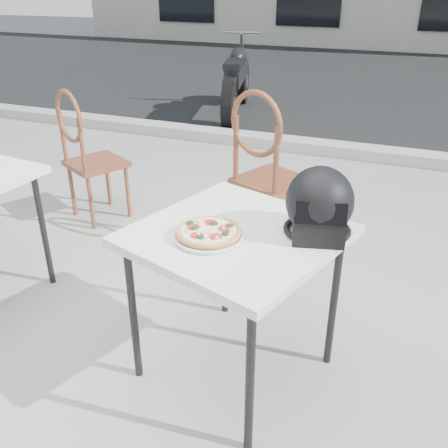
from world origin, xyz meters
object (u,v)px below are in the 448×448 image
(motorcycle, at_px, (237,81))
(cafe_chair_side, at_px, (86,149))
(pizza, at_px, (208,231))
(cafe_table_main, at_px, (236,246))
(plate, at_px, (208,236))
(cafe_chair_main, at_px, (265,164))
(helmet, at_px, (319,206))

(motorcycle, bearing_deg, cafe_chair_side, -102.44)
(cafe_chair_side, bearing_deg, pizza, 168.56)
(cafe_chair_side, bearing_deg, motorcycle, -61.43)
(cafe_table_main, relative_size, plate, 3.29)
(cafe_chair_main, xyz_separation_m, cafe_chair_side, (-1.38, -0.03, -0.05))
(plate, height_order, helmet, helmet)
(motorcycle, bearing_deg, cafe_chair_main, -80.03)
(plate, relative_size, pizza, 0.88)
(pizza, xyz_separation_m, cafe_chair_side, (-1.52, 1.26, -0.22))
(plate, relative_size, helmet, 0.86)
(plate, relative_size, motorcycle, 0.15)
(helmet, height_order, motorcycle, helmet)
(helmet, distance_m, cafe_chair_main, 1.25)
(cafe_table_main, bearing_deg, cafe_chair_main, 100.82)
(plate, height_order, cafe_chair_main, cafe_chair_main)
(plate, relative_size, cafe_chair_side, 0.30)
(cafe_chair_side, bearing_deg, helmet, 179.45)
(pizza, relative_size, cafe_chair_side, 0.34)
(cafe_table_main, height_order, pizza, pizza)
(plate, height_order, pizza, pizza)
(helmet, xyz_separation_m, cafe_chair_side, (-1.93, 1.06, -0.32))
(cafe_chair_side, bearing_deg, cafe_table_main, 172.29)
(pizza, relative_size, cafe_chair_main, 0.31)
(pizza, relative_size, motorcycle, 0.17)
(cafe_chair_side, distance_m, motorcycle, 3.38)
(plate, distance_m, pizza, 0.02)
(cafe_chair_main, distance_m, motorcycle, 3.63)
(cafe_chair_main, bearing_deg, cafe_chair_side, 25.90)
(plate, distance_m, motorcycle, 4.89)
(helmet, relative_size, cafe_chair_main, 0.32)
(cafe_table_main, height_order, motorcycle, motorcycle)
(cafe_chair_main, bearing_deg, cafe_table_main, 125.42)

